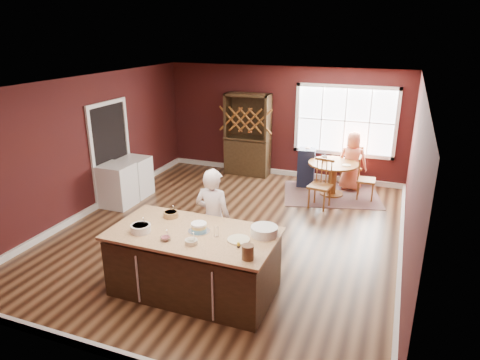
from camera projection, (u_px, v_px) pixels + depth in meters
name	position (u px, v px, depth m)	size (l,w,h in m)	color
room_shell	(229.00, 161.00, 7.46)	(7.00, 7.00, 7.00)	brown
window	(345.00, 121.00, 9.96)	(2.36, 0.10, 1.66)	white
doorway	(111.00, 153.00, 9.10)	(0.08, 1.26, 2.13)	white
kitchen_island	(194.00, 263.00, 5.97)	(2.29, 1.20, 0.92)	black
dining_table	(333.00, 172.00, 9.46)	(1.09, 1.09, 0.75)	brown
baker	(213.00, 219.00, 6.48)	(0.59, 0.39, 1.61)	silver
layer_cake	(199.00, 227.00, 5.81)	(0.30, 0.30, 0.12)	white
bowl_blue	(141.00, 228.00, 5.80)	(0.27, 0.27, 0.10)	white
bowl_yellow	(171.00, 214.00, 6.27)	(0.22, 0.22, 0.08)	#9D8548
bowl_pink	(166.00, 239.00, 5.58)	(0.14, 0.14, 0.05)	silver
bowl_olive	(191.00, 242.00, 5.48)	(0.16, 0.16, 0.06)	beige
drinking_glass	(216.00, 232.00, 5.67)	(0.07, 0.07, 0.14)	silver
dinner_plate	(239.00, 240.00, 5.58)	(0.30, 0.30, 0.02)	white
white_tub	(264.00, 231.00, 5.71)	(0.36, 0.36, 0.13)	white
stoneware_crock	(248.00, 252.00, 5.11)	(0.15, 0.15, 0.18)	#4A3425
toy_figurine	(238.00, 245.00, 5.39)	(0.05, 0.05, 0.08)	yellow
rug	(331.00, 194.00, 9.63)	(2.08, 1.60, 0.01)	brown
chair_east	(366.00, 178.00, 9.24)	(0.40, 0.38, 0.95)	brown
chair_south	(320.00, 184.00, 8.78)	(0.43, 0.41, 1.03)	#995B26
chair_north	(350.00, 165.00, 9.99)	(0.43, 0.41, 1.02)	brown
seated_woman	(352.00, 161.00, 9.75)	(0.66, 0.43, 1.36)	#F1815A
high_chair	(306.00, 167.00, 10.03)	(0.38, 0.38, 0.95)	black
toddler	(304.00, 153.00, 9.92)	(0.18, 0.14, 0.26)	#8CA5BF
table_plate	(347.00, 165.00, 9.19)	(0.19, 0.19, 0.01)	beige
table_cup	(324.00, 158.00, 9.56)	(0.13, 0.13, 0.10)	silver
hutch	(248.00, 135.00, 10.68)	(1.12, 0.47, 2.05)	#382411
washer	(118.00, 185.00, 8.90)	(0.62, 0.60, 0.90)	silver
dryer	(135.00, 177.00, 9.46)	(0.60, 0.58, 0.87)	silver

